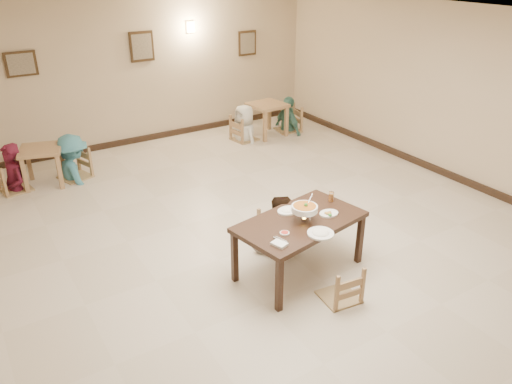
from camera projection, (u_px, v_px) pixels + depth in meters
floor at (273, 241)px, 7.13m from camera, size 10.00×10.00×0.00m
ceiling at (277, 22)px, 5.82m from camera, size 10.00×10.00×0.00m
wall_back at (139, 72)px, 10.28m from camera, size 10.00×0.00×10.00m
wall_right at (471, 99)px, 8.39m from camera, size 0.00×10.00×10.00m
baseboard_back at (146, 138)px, 10.89m from camera, size 8.00×0.06×0.12m
baseboard_right at (455, 177)px, 9.01m from camera, size 0.06×10.00×0.12m
picture_a at (21, 64)px, 9.02m from camera, size 0.55×0.04×0.45m
picture_b at (142, 47)px, 10.08m from camera, size 0.50×0.04×0.60m
picture_c at (247, 43)px, 11.34m from camera, size 0.45×0.04×0.55m
wall_sconce at (190, 27)px, 10.48m from camera, size 0.16×0.05×0.22m
main_table at (300, 226)px, 6.19m from camera, size 1.74×1.17×0.75m
chair_far at (278, 214)px, 6.86m from camera, size 0.46×0.46×0.97m
chair_near at (342, 266)px, 5.78m from camera, size 0.43×0.43×0.92m
main_diner at (279, 198)px, 6.64m from camera, size 0.83×0.68×1.57m
curry_warmer at (305, 209)px, 6.06m from camera, size 0.36×0.32×0.29m
rice_plate_far at (289, 210)px, 6.35m from camera, size 0.31×0.31×0.07m
rice_plate_near at (321, 233)px, 5.83m from camera, size 0.32×0.32×0.07m
fried_plate at (329, 213)px, 6.27m from camera, size 0.26×0.26×0.06m
chili_dish at (285, 233)px, 5.85m from camera, size 0.11×0.11×0.02m
napkin_cutlery at (279, 244)px, 5.63m from camera, size 0.20×0.27×0.03m
drink_glass at (331, 197)px, 6.58m from camera, size 0.07×0.07×0.14m
bg_table_left at (41, 155)px, 8.65m from camera, size 0.85×0.85×0.68m
bg_table_right at (267, 110)px, 10.98m from camera, size 0.79×0.79×0.73m
bg_chair_ll at (11, 164)px, 8.44m from camera, size 0.46×0.46×0.99m
bg_chair_lr at (71, 151)px, 8.91m from camera, size 0.49×0.49×1.05m
bg_chair_rl at (244, 117)px, 10.73m from camera, size 0.49×0.49×1.05m
bg_chair_rr at (289, 108)px, 11.29m from camera, size 0.51×0.51×1.09m
bg_diner_a at (6, 145)px, 8.29m from camera, size 0.54×0.69×1.68m
bg_diner_b at (68, 135)px, 8.78m from camera, size 0.78×1.14×1.63m
bg_diner_c at (244, 105)px, 10.62m from camera, size 0.54×0.79×1.57m
bg_diner_d at (289, 97)px, 11.18m from camera, size 0.41×0.94×1.59m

